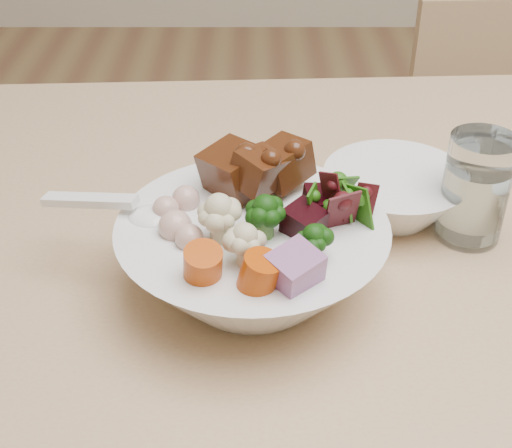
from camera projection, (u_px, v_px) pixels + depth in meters
name	position (u px, v px, depth m)	size (l,w,h in m)	color
chair_far	(507.00, 204.00, 1.37)	(0.40, 0.40, 0.83)	tan
food_bowl	(255.00, 251.00, 0.62)	(0.23, 0.23, 0.13)	white
soup_spoon	(137.00, 214.00, 0.62)	(0.13, 0.06, 0.03)	white
water_glass	(475.00, 193.00, 0.68)	(0.06, 0.06, 0.11)	silver
side_bowl	(394.00, 195.00, 0.72)	(0.15, 0.15, 0.05)	white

